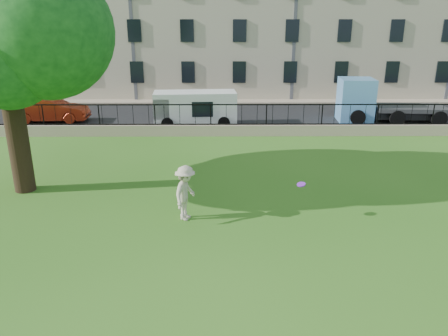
{
  "coord_description": "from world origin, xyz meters",
  "views": [
    {
      "loc": [
        0.56,
        -11.09,
        6.05
      ],
      "look_at": [
        0.66,
        3.5,
        1.04
      ],
      "focal_mm": 35.0,
      "sensor_mm": 36.0,
      "label": 1
    }
  ],
  "objects_px": {
    "frisbee": "(301,184)",
    "white_van": "(195,109)",
    "red_sedan": "(51,110)",
    "man": "(186,193)",
    "blue_truck": "(391,100)"
  },
  "relations": [
    {
      "from": "red_sedan",
      "to": "blue_truck",
      "type": "relative_size",
      "value": 0.72
    },
    {
      "from": "man",
      "to": "frisbee",
      "type": "xyz_separation_m",
      "value": [
        3.61,
        0.03,
        0.27
      ]
    },
    {
      "from": "frisbee",
      "to": "blue_truck",
      "type": "bearing_deg",
      "value": 60.31
    },
    {
      "from": "frisbee",
      "to": "white_van",
      "type": "height_order",
      "value": "white_van"
    },
    {
      "from": "man",
      "to": "blue_truck",
      "type": "height_order",
      "value": "blue_truck"
    },
    {
      "from": "white_van",
      "to": "blue_truck",
      "type": "relative_size",
      "value": 0.77
    },
    {
      "from": "frisbee",
      "to": "white_van",
      "type": "xyz_separation_m",
      "value": [
        -4.02,
        12.82,
        -0.15
      ]
    },
    {
      "from": "man",
      "to": "white_van",
      "type": "height_order",
      "value": "white_van"
    },
    {
      "from": "blue_truck",
      "to": "red_sedan",
      "type": "bearing_deg",
      "value": -175.25
    },
    {
      "from": "man",
      "to": "frisbee",
      "type": "relative_size",
      "value": 6.56
    },
    {
      "from": "man",
      "to": "white_van",
      "type": "xyz_separation_m",
      "value": [
        -0.41,
        12.85,
        0.12
      ]
    },
    {
      "from": "red_sedan",
      "to": "white_van",
      "type": "relative_size",
      "value": 0.93
    },
    {
      "from": "white_van",
      "to": "man",
      "type": "bearing_deg",
      "value": -92.25
    },
    {
      "from": "man",
      "to": "red_sedan",
      "type": "height_order",
      "value": "man"
    },
    {
      "from": "man",
      "to": "red_sedan",
      "type": "relative_size",
      "value": 0.4
    }
  ]
}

